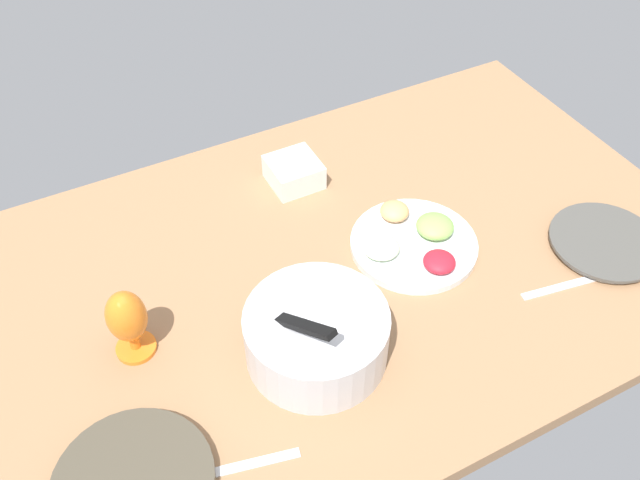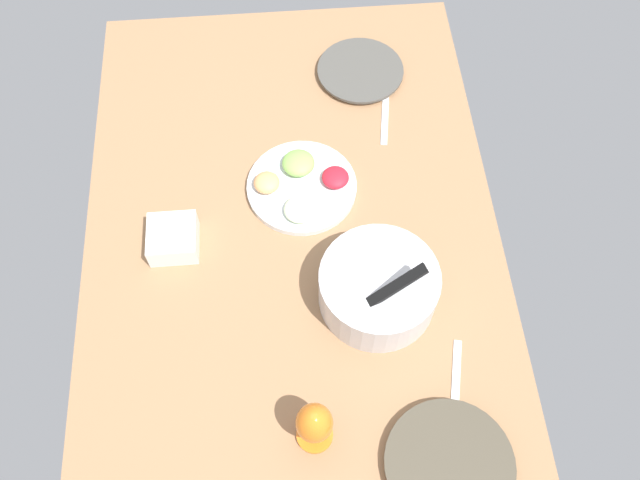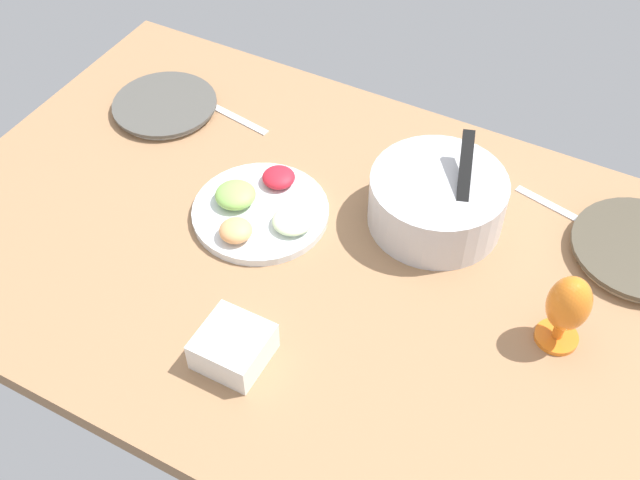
% 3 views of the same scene
% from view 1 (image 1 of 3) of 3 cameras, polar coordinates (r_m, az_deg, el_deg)
% --- Properties ---
extents(ground_plane, '(1.60, 1.04, 0.04)m').
position_cam_1_polar(ground_plane, '(1.56, 2.60, -2.05)').
color(ground_plane, '#99704C').
extents(dinner_plate_left, '(0.25, 0.25, 0.02)m').
position_cam_1_polar(dinner_plate_left, '(1.69, 22.37, -0.22)').
color(dinner_plate_left, silver).
rests_on(dinner_plate_left, ground_plane).
extents(mixing_bowl, '(0.28, 0.28, 0.18)m').
position_cam_1_polar(mixing_bowl, '(1.33, -0.30, -7.75)').
color(mixing_bowl, silver).
rests_on(mixing_bowl, ground_plane).
extents(fruit_platter, '(0.29, 0.29, 0.06)m').
position_cam_1_polar(fruit_platter, '(1.57, 7.72, -0.08)').
color(fruit_platter, silver).
rests_on(fruit_platter, ground_plane).
extents(hurricane_glass_orange, '(0.08, 0.08, 0.16)m').
position_cam_1_polar(hurricane_glass_orange, '(1.36, -15.56, -6.32)').
color(hurricane_glass_orange, orange).
rests_on(hurricane_glass_orange, ground_plane).
extents(square_bowl_white, '(0.12, 0.12, 0.06)m').
position_cam_1_polar(square_bowl_white, '(1.71, -2.24, 5.66)').
color(square_bowl_white, white).
rests_on(square_bowl_white, ground_plane).
extents(fork_by_left_plate, '(0.18, 0.05, 0.01)m').
position_cam_1_polar(fork_by_left_plate, '(1.57, 19.13, -3.66)').
color(fork_by_left_plate, silver).
rests_on(fork_by_left_plate, ground_plane).
extents(fork_by_right_plate, '(0.18, 0.06, 0.01)m').
position_cam_1_polar(fork_by_right_plate, '(1.26, -5.85, -17.85)').
color(fork_by_right_plate, silver).
rests_on(fork_by_right_plate, ground_plane).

